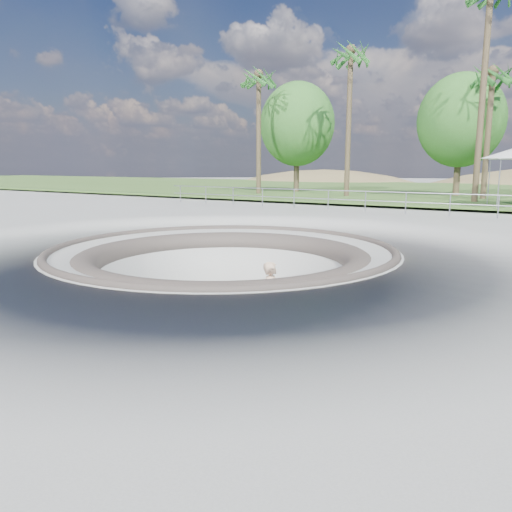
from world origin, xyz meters
name	(u,v)px	position (x,y,z in m)	size (l,w,h in m)	color
ground	(223,249)	(0.00, 0.00, 0.00)	(180.00, 180.00, 0.00)	#A5A6A0
skate_bowl	(224,308)	(0.00, 0.00, -1.83)	(14.00, 14.00, 4.10)	#A5A6A0
grass_strip	(455,191)	(0.00, 34.00, 0.22)	(180.00, 36.00, 0.12)	#3E6227
safety_railing	(365,201)	(0.00, 12.00, 0.69)	(25.00, 0.06, 1.03)	#93949B
skateboard	(272,333)	(2.40, -1.22, -1.84)	(0.75, 0.37, 0.07)	brown
skater	(272,298)	(2.40, -1.22, -0.89)	(0.68, 0.45, 1.86)	#DAB18D
palm_a	(259,82)	(-11.86, 20.98, 8.54)	(2.60, 2.60, 9.71)	brown
palm_b	(351,59)	(-4.96, 21.73, 9.52)	(2.60, 2.60, 10.77)	brown
palm_c	(490,0)	(3.70, 20.55, 11.55)	(2.60, 2.60, 13.00)	brown
palm_d	(493,79)	(3.70, 23.85, 7.79)	(2.60, 2.60, 8.90)	brown
bushy_tree_left	(297,124)	(-10.78, 25.14, 5.68)	(6.16, 5.60, 8.89)	brown
bushy_tree_mid	(461,121)	(1.55, 26.21, 5.51)	(5.96, 5.42, 8.60)	brown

